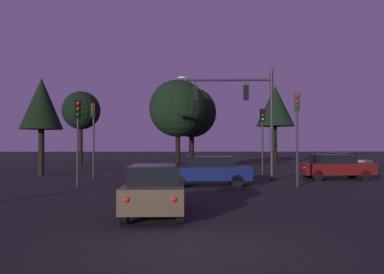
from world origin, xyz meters
name	(u,v)px	position (x,y,z in m)	size (l,w,h in m)	color
ground_plane	(182,171)	(0.00, 24.50, 0.00)	(168.00, 168.00, 0.00)	black
traffic_signal_mast_arm	(245,105)	(3.64, 15.91, 4.48)	(5.73, 0.58, 6.61)	#232326
traffic_light_corner_left	(78,125)	(-5.36, 12.32, 3.09)	(0.36, 0.38, 4.36)	#232326
traffic_light_corner_right	(94,125)	(-5.71, 17.81, 3.34)	(0.36, 0.38, 4.74)	#232326
traffic_light_median	(262,128)	(5.51, 19.84, 3.24)	(0.32, 0.36, 4.60)	#232326
traffic_light_far_side	(297,121)	(5.70, 12.12, 3.33)	(0.36, 0.38, 4.74)	#232326
car_nearside_lane	(156,189)	(-0.99, 4.00, 0.79)	(1.73, 4.46, 1.52)	#473828
car_crossing_left	(208,170)	(1.19, 12.57, 0.80)	(4.50, 1.84, 1.52)	#0F1947
car_crossing_right	(335,166)	(9.16, 16.13, 0.80)	(4.53, 2.05, 1.52)	#4C0F0F
car_far_lane	(340,162)	(11.72, 21.80, 0.79)	(4.21, 4.06, 1.52)	gray
tree_behind_sign	(41,104)	(-9.80, 20.25, 4.90)	(2.94, 2.94, 6.73)	black
tree_left_far	(192,113)	(0.87, 29.00, 5.01)	(4.54, 4.54, 7.31)	black
tree_center_horizon	(81,111)	(-10.45, 34.67, 5.63)	(3.97, 3.97, 7.64)	black
tree_right_cluster	(178,108)	(-0.36, 23.11, 4.89)	(4.41, 4.41, 7.11)	black
tree_lot_edge	(275,106)	(9.79, 34.20, 6.10)	(3.98, 3.98, 8.24)	black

